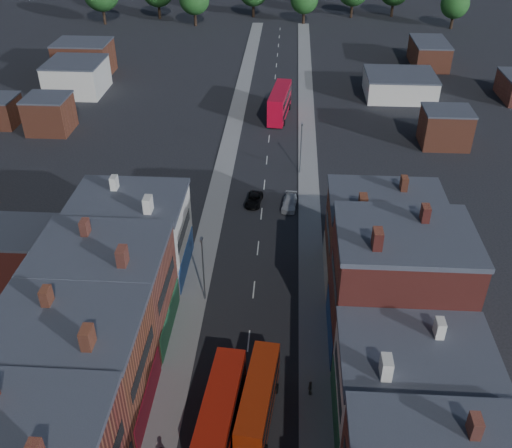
# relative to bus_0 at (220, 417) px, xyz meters

# --- Properties ---
(pavement_west) EXTENTS (3.00, 200.00, 0.12)m
(pavement_west) POSITION_rel_bus_0_xyz_m (-5.00, 37.30, -2.52)
(pavement_west) COLOR gray
(pavement_west) RESTS_ON ground
(pavement_east) EXTENTS (3.00, 200.00, 0.12)m
(pavement_east) POSITION_rel_bus_0_xyz_m (8.00, 37.30, -2.52)
(pavement_east) COLOR gray
(pavement_east) RESTS_ON ground
(lamp_post_2) EXTENTS (0.25, 0.70, 8.12)m
(lamp_post_2) POSITION_rel_bus_0_xyz_m (-3.70, 17.30, 2.12)
(lamp_post_2) COLOR slate
(lamp_post_2) RESTS_ON ground
(lamp_post_3) EXTENTS (0.25, 0.70, 8.12)m
(lamp_post_3) POSITION_rel_bus_0_xyz_m (6.70, 47.30, 2.12)
(lamp_post_3) COLOR slate
(lamp_post_3) RESTS_ON ground
(bus_0) EXTENTS (3.48, 11.26, 4.79)m
(bus_0) POSITION_rel_bus_0_xyz_m (0.00, 0.00, 0.00)
(bus_0) COLOR #B0190A
(bus_0) RESTS_ON ground
(bus_1) EXTENTS (3.36, 10.21, 4.33)m
(bus_1) POSITION_rel_bus_0_xyz_m (3.00, 1.98, -0.25)
(bus_1) COLOR #A72709
(bus_1) RESTS_ON ground
(bus_2) EXTENTS (4.11, 12.31, 5.21)m
(bus_2) POSITION_rel_bus_0_xyz_m (3.00, 69.02, 0.23)
(bus_2) COLOR #B2071E
(bus_2) RESTS_ON ground
(car_1) EXTENTS (1.35, 3.47, 1.13)m
(car_1) POSITION_rel_bus_0_xyz_m (2.70, -0.53, -2.02)
(car_1) COLOR #141252
(car_1) RESTS_ON ground
(car_2) EXTENTS (2.52, 4.63, 1.23)m
(car_2) POSITION_rel_bus_0_xyz_m (0.30, 37.91, -1.97)
(car_2) COLOR black
(car_2) RESTS_ON ground
(car_3) EXTENTS (2.33, 4.78, 1.34)m
(car_3) POSITION_rel_bus_0_xyz_m (5.25, 37.29, -1.91)
(car_3) COLOR silver
(car_3) RESTS_ON ground
(ped_3) EXTENTS (0.49, 0.94, 1.54)m
(ped_3) POSITION_rel_bus_0_xyz_m (7.48, 4.96, -1.69)
(ped_3) COLOR #5F5B52
(ped_3) RESTS_ON pavement_east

